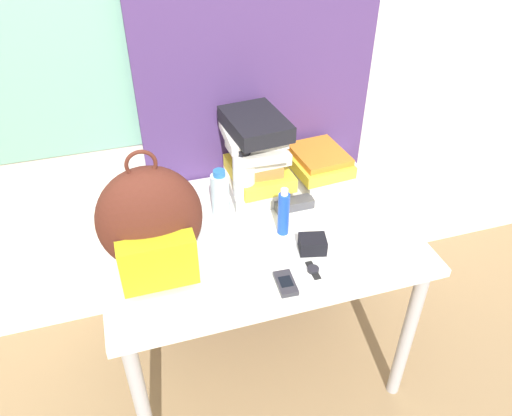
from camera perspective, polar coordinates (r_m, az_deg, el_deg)
name	(u,v)px	position (r m, az deg, el deg)	size (l,w,h in m)	color
wall_back	(217,45)	(1.96, -4.43, 18.12)	(6.00, 0.06, 2.50)	silver
curtain_blue	(258,46)	(1.94, 0.28, 18.06)	(0.94, 0.04, 2.50)	#4C336B
desk	(256,249)	(1.87, 0.00, -4.72)	(1.11, 0.78, 0.73)	silver
backpack	(151,223)	(1.58, -11.93, -1.74)	(0.33, 0.26, 0.44)	#512319
book_stack_left	(256,155)	(1.92, 0.00, 6.03)	(0.24, 0.29, 0.33)	silver
book_stack_center	(317,167)	(2.05, 7.04, 4.69)	(0.23, 0.27, 0.13)	silver
water_bottle	(220,195)	(1.83, -4.11, 1.52)	(0.07, 0.07, 0.20)	silver
sports_bottle	(244,180)	(1.85, -1.40, 3.22)	(0.08, 0.08, 0.26)	white
sunscreen_bottle	(284,213)	(1.75, 3.17, -0.55)	(0.04, 0.04, 0.19)	blue
cell_phone	(286,283)	(1.60, 3.41, -8.59)	(0.06, 0.11, 0.02)	#2D2D33
sunglasses_case	(294,204)	(1.91, 4.35, 0.48)	(0.15, 0.06, 0.04)	#47474C
camera_pouch	(312,244)	(1.72, 6.47, -4.13)	(0.11, 0.09, 0.05)	black
wristwatch	(313,270)	(1.66, 6.54, -7.02)	(0.04, 0.09, 0.01)	black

